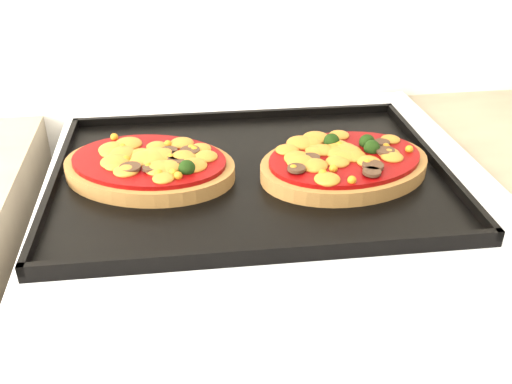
{
  "coord_description": "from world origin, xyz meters",
  "views": [
    {
      "loc": [
        -0.08,
        1.06,
        1.27
      ],
      "look_at": [
        0.01,
        1.66,
        0.92
      ],
      "focal_mm": 40.0,
      "sensor_mm": 36.0,
      "label": 1
    }
  ],
  "objects": [
    {
      "name": "baking_tray",
      "position": [
        0.01,
        1.71,
        0.92
      ],
      "size": [
        0.51,
        0.38,
        0.02
      ],
      "primitive_type": "cube",
      "rotation": [
        0.0,
        0.0,
        -0.02
      ],
      "color": "black",
      "rests_on": "stove"
    },
    {
      "name": "pizza_left",
      "position": [
        -0.12,
        1.72,
        0.94
      ],
      "size": [
        0.26,
        0.23,
        0.03
      ],
      "primitive_type": null,
      "rotation": [
        0.0,
        0.0,
        -0.35
      ],
      "color": "olive",
      "rests_on": "baking_tray"
    },
    {
      "name": "pizza_right",
      "position": [
        0.13,
        1.69,
        0.94
      ],
      "size": [
        0.25,
        0.21,
        0.03
      ],
      "primitive_type": null,
      "rotation": [
        0.0,
        0.0,
        0.2
      ],
      "color": "olive",
      "rests_on": "baking_tray"
    }
  ]
}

